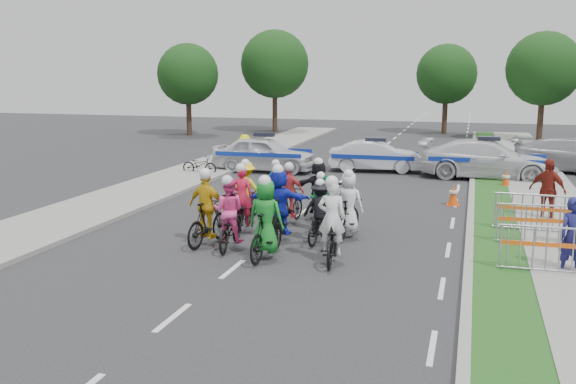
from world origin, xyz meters
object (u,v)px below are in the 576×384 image
(rider_4, at_px, (321,217))
(tree_4, at_px, (447,74))
(spectator_0, at_px, (573,236))
(tree_3, at_px, (275,64))
(police_car_0, at_px, (264,154))
(rider_0, at_px, (332,234))
(rider_8, at_px, (321,208))
(rider_10, at_px, (247,196))
(police_car_1, at_px, (375,156))
(cone_1, at_px, (506,179))
(marshal_hiviz, at_px, (245,152))
(barrier_2, at_px, (532,214))
(parked_bike, at_px, (199,165))
(spectator_2, at_px, (547,190))
(rider_9, at_px, (290,200))
(tree_0, at_px, (188,74))
(rider_3, at_px, (207,216))
(rider_7, at_px, (349,211))
(civilian_sedan, at_px, (575,155))
(barrier_1, at_px, (537,226))
(rider_2, at_px, (229,221))
(tree_1, at_px, (544,69))
(cone_0, at_px, (453,195))
(rider_1, at_px, (266,227))
(police_car_2, at_px, (488,160))
(barrier_0, at_px, (546,252))
(rider_5, at_px, (279,209))
(rider_6, at_px, (242,209))
(rider_12, at_px, (277,196))
(rider_11, at_px, (319,193))

(rider_4, xyz_separation_m, tree_4, (1.64, 31.16, 3.52))
(spectator_0, distance_m, tree_3, 34.59)
(police_car_0, bearing_deg, rider_0, -155.94)
(rider_8, height_order, rider_10, rider_10)
(police_car_1, height_order, cone_1, police_car_1)
(police_car_1, xyz_separation_m, marshal_hiviz, (-5.78, -1.04, 0.12))
(barrier_2, bearing_deg, parked_bike, 151.43)
(rider_8, xyz_separation_m, spectator_2, (6.14, 2.87, 0.31))
(rider_9, relative_size, tree_0, 0.29)
(rider_8, bearing_deg, rider_4, 106.59)
(rider_3, bearing_deg, rider_7, -143.89)
(civilian_sedan, bearing_deg, rider_0, 164.76)
(police_car_0, bearing_deg, rider_8, -154.09)
(marshal_hiviz, distance_m, barrier_1, 15.58)
(rider_2, bearing_deg, spectator_2, -151.96)
(marshal_hiviz, bearing_deg, tree_1, -114.68)
(cone_0, bearing_deg, spectator_2, -31.74)
(rider_4, height_order, rider_7, rider_7)
(rider_1, distance_m, rider_2, 1.33)
(police_car_2, relative_size, tree_1, 0.80)
(police_car_2, height_order, barrier_0, police_car_2)
(police_car_2, height_order, barrier_1, police_car_2)
(spectator_0, bearing_deg, barrier_0, -166.25)
(rider_0, distance_m, tree_3, 32.96)
(rider_1, distance_m, police_car_0, 13.59)
(rider_0, distance_m, rider_9, 3.98)
(rider_4, height_order, cone_1, rider_4)
(police_car_2, bearing_deg, tree_3, 43.98)
(rider_5, distance_m, cone_1, 11.45)
(rider_2, xyz_separation_m, rider_4, (2.06, 1.23, -0.03))
(civilian_sedan, bearing_deg, barrier_1, 178.08)
(marshal_hiviz, bearing_deg, tree_3, -60.24)
(civilian_sedan, height_order, barrier_0, civilian_sedan)
(rider_6, height_order, tree_3, tree_3)
(barrier_0, bearing_deg, rider_12, 149.81)
(barrier_2, distance_m, tree_4, 29.22)
(barrier_0, distance_m, cone_1, 11.04)
(police_car_1, height_order, tree_1, tree_1)
(rider_0, distance_m, cone_0, 7.83)
(rider_8, xyz_separation_m, parked_bike, (-7.34, 8.21, -0.21))
(rider_3, height_order, marshal_hiviz, rider_3)
(tree_3, bearing_deg, cone_0, -59.96)
(rider_6, xyz_separation_m, spectator_2, (8.21, 3.59, 0.30))
(rider_10, bearing_deg, cone_1, -133.32)
(rider_6, relative_size, rider_11, 1.05)
(rider_12, height_order, tree_4, tree_4)
(spectator_0, bearing_deg, rider_5, 155.97)
(police_car_1, bearing_deg, spectator_2, -150.46)
(rider_11, bearing_deg, rider_10, 15.11)
(rider_7, relative_size, rider_12, 1.08)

